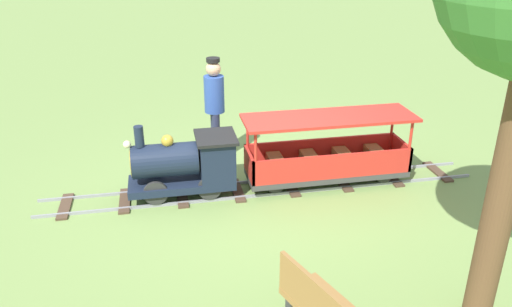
{
  "coord_description": "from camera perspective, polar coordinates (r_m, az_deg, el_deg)",
  "views": [
    {
      "loc": [
        -6.08,
        1.3,
        3.29
      ],
      "look_at": [
        0.0,
        0.09,
        0.55
      ],
      "focal_mm": 35.34,
      "sensor_mm": 36.0,
      "label": 1
    }
  ],
  "objects": [
    {
      "name": "ground_plane",
      "position": [
        7.04,
        0.72,
        -4.04
      ],
      "size": [
        60.0,
        60.0,
        0.0
      ],
      "primitive_type": "plane",
      "color": "#75934C"
    },
    {
      "name": "track",
      "position": [
        7.04,
        0.9,
        -3.9
      ],
      "size": [
        0.67,
        6.05,
        0.04
      ],
      "color": "gray",
      "rests_on": "ground_plane"
    },
    {
      "name": "passenger_car",
      "position": [
        7.09,
        8.06,
        -0.29
      ],
      "size": [
        0.73,
        2.35,
        0.97
      ],
      "color": "#3F3F3F",
      "rests_on": "ground_plane"
    },
    {
      "name": "conductor_person",
      "position": [
        7.6,
        -4.72,
        5.86
      ],
      "size": [
        0.3,
        0.3,
        1.62
      ],
      "color": "#282D47",
      "rests_on": "ground_plane"
    },
    {
      "name": "locomotive",
      "position": [
        6.71,
        -7.86,
        -1.13
      ],
      "size": [
        0.63,
        1.45,
        1.01
      ],
      "color": "#192338",
      "rests_on": "ground_plane"
    }
  ]
}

